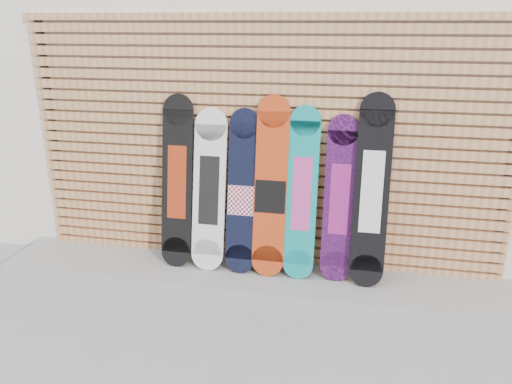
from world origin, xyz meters
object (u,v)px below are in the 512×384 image
snowboard_3 (271,189)px  snowboard_4 (302,194)px  snowboard_0 (177,182)px  snowboard_1 (209,190)px  snowboard_2 (242,193)px  snowboard_6 (372,192)px  snowboard_5 (340,199)px

snowboard_3 → snowboard_4: snowboard_3 is taller
snowboard_0 → snowboard_1: (0.29, -0.01, -0.05)m
snowboard_2 → snowboard_6: size_ratio=0.90×
snowboard_3 → snowboard_5: bearing=2.1°
snowboard_2 → snowboard_5: bearing=1.3°
snowboard_0 → snowboard_3: 0.84m
snowboard_2 → snowboard_3: snowboard_3 is taller
snowboard_2 → snowboard_4: bearing=0.4°
snowboard_1 → snowboard_6: snowboard_6 is taller
snowboard_2 → snowboard_6: bearing=-0.4°
snowboard_3 → snowboard_0: bearing=179.5°
snowboard_2 → snowboard_4: size_ratio=0.97×
snowboard_0 → snowboard_2: (0.59, -0.01, -0.06)m
snowboard_2 → snowboard_1: bearing=-179.8°
snowboard_2 → snowboard_5: snowboard_2 is taller
snowboard_0 → snowboard_6: snowboard_6 is taller
snowboard_0 → snowboard_3: bearing=-0.5°
snowboard_0 → snowboard_1: bearing=-1.2°
snowboard_0 → snowboard_2: 0.59m
snowboard_3 → snowboard_5: (0.58, 0.02, -0.06)m
snowboard_0 → snowboard_6: bearing=-0.5°
snowboard_1 → snowboard_3: bearing=-0.1°
snowboard_2 → snowboard_4: (0.52, 0.00, 0.03)m
snowboard_5 → snowboard_3: bearing=-177.9°
snowboard_0 → snowboard_2: snowboard_0 is taller
snowboard_2 → snowboard_3: (0.25, -0.00, 0.06)m
snowboard_5 → snowboard_6: size_ratio=0.88×
snowboard_4 → snowboard_5: bearing=2.8°
snowboard_1 → snowboard_5: 1.13m
snowboard_5 → snowboard_0: bearing=-179.5°
snowboard_0 → snowboard_4: (1.11, -0.00, -0.03)m
snowboard_3 → snowboard_5: snowboard_3 is taller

